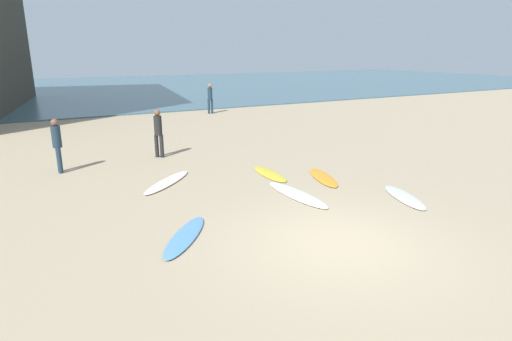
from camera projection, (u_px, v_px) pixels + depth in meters
ground_plane at (338, 243)px, 8.57m from camera, size 120.00×120.00×0.00m
ocean_water at (82, 89)px, 42.33m from camera, size 120.00×40.00×0.08m
surfboard_0 at (404, 197)px, 11.15m from camera, size 1.17×2.04×0.07m
surfboard_1 at (297, 194)px, 11.36m from camera, size 0.68×2.55×0.07m
surfboard_2 at (167, 182)px, 12.42m from camera, size 2.10×2.08×0.08m
surfboard_3 at (270, 174)px, 13.27m from camera, size 0.69×2.02×0.06m
surfboard_4 at (185, 236)px, 8.79m from camera, size 1.70×1.99×0.07m
surfboard_5 at (323, 177)px, 12.88m from camera, size 1.16×2.11×0.07m
beachgoer_near at (210, 97)px, 25.96m from camera, size 0.34×0.34×1.82m
beachgoer_mid at (57, 143)px, 13.27m from camera, size 0.28×0.34×1.72m
beachgoer_far at (158, 131)px, 15.21m from camera, size 0.40×0.40×1.74m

